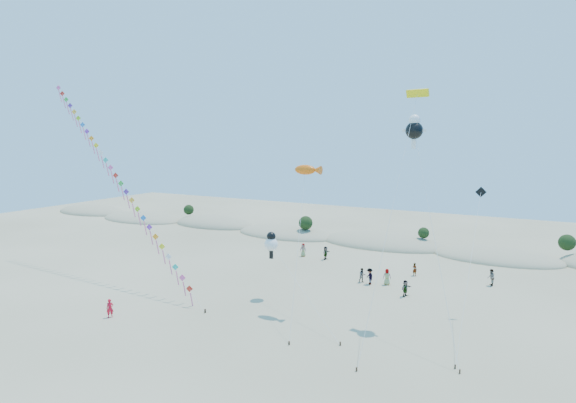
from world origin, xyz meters
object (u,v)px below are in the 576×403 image
(parafoil_kite, at_px, (416,100))
(flyer_foreground, at_px, (110,308))
(kite_train, at_px, (114,173))
(fish_kite, at_px, (308,170))

(parafoil_kite, xyz_separation_m, flyer_foreground, (-23.35, -13.01, -18.26))
(kite_train, height_order, fish_kite, kite_train)
(flyer_foreground, bearing_deg, fish_kite, -15.39)
(fish_kite, bearing_deg, kite_train, -178.72)
(fish_kite, height_order, flyer_foreground, fish_kite)
(parafoil_kite, relative_size, flyer_foreground, 11.96)
(parafoil_kite, bearing_deg, flyer_foreground, -150.87)
(kite_train, xyz_separation_m, fish_kite, (24.23, 0.54, 1.07))
(kite_train, bearing_deg, parafoil_kite, 5.40)
(fish_kite, distance_m, flyer_foreground, 21.55)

